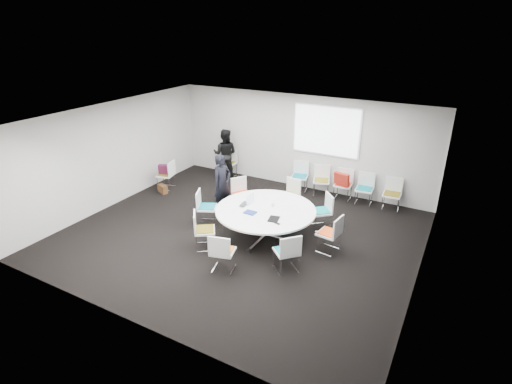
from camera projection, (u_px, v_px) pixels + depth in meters
The scene contains 31 objects.
room_shell at pixel (243, 181), 9.02m from camera, with size 8.08×7.08×2.88m.
conference_table at pixel (266, 216), 9.30m from camera, with size 2.33×2.33×0.73m.
projection_screen at pixel (326, 131), 11.32m from camera, with size 1.90×0.03×1.35m, color white.
chair_ring_a at pixel (329, 240), 8.82m from camera, with size 0.51×0.52×0.88m.
chair_ring_b at pixel (321, 218), 9.82m from camera, with size 0.64×0.64×0.88m.
chair_ring_c at pixel (289, 201), 10.70m from camera, with size 0.55×0.54×0.88m.
chair_ring_d at pixel (242, 200), 10.77m from camera, with size 0.63×0.63×0.88m.
chair_ring_e at pixel (207, 213), 10.04m from camera, with size 0.60×0.60×0.88m.
chair_ring_f at pixel (205, 237), 8.96m from camera, with size 0.63×0.63×0.88m.
chair_ring_g at pixel (223, 259), 8.14m from camera, with size 0.56×0.55×0.88m.
chair_ring_h at pixel (287, 259), 8.14m from camera, with size 0.64×0.64×0.88m.
chair_back_a at pixel (299, 182), 11.98m from camera, with size 0.55×0.54×0.88m.
chair_back_b at pixel (321, 186), 11.67m from camera, with size 0.57×0.57×0.88m.
chair_back_c at pixel (343, 190), 11.40m from camera, with size 0.48×0.46×0.88m.
chair_back_d at pixel (364, 195), 11.10m from camera, with size 0.49×0.48×0.88m.
chair_back_e at pixel (391, 200), 10.77m from camera, with size 0.49×0.48×0.88m.
chair_spare_left at pixel (167, 180), 12.12m from camera, with size 0.55×0.55×0.88m.
chair_person_back at pixel (228, 168), 13.09m from camera, with size 0.46×0.45×0.88m.
person_main at pixel (222, 184), 10.46m from camera, with size 0.58×0.38×1.60m, color black.
person_back at pixel (225, 154), 12.75m from camera, with size 0.79×0.61×1.62m, color black.
laptop at pixel (246, 205), 9.42m from camera, with size 0.32×0.21×0.03m, color #333338.
laptop_lid at pixel (250, 198), 9.48m from camera, with size 0.30×0.02×0.22m, color silver.
notebook_black at pixel (274, 219), 8.75m from camera, with size 0.22×0.30×0.02m, color black.
tablet_folio at pixel (250, 212), 9.04m from camera, with size 0.26×0.20×0.03m, color navy.
papers_right at pixel (291, 209), 9.23m from camera, with size 0.30×0.21×0.00m, color silver.
papers_front at pixel (288, 215), 8.93m from camera, with size 0.30×0.21×0.00m, color silver.
cup at pixel (273, 204), 9.35m from camera, with size 0.08×0.08×0.09m, color white.
phone at pixel (277, 223), 8.57m from camera, with size 0.14×0.07×0.01m, color black.
maroon_bag at pixel (165, 169), 11.99m from camera, with size 0.40×0.14×0.28m, color #4A132C.
brown_bag at pixel (163, 189), 11.89m from camera, with size 0.36×0.16×0.24m, color #482B17.
red_jacket at pixel (342, 179), 11.05m from camera, with size 0.44×0.10×0.35m, color #A21F13.
Camera 1 is at (4.35, -7.22, 4.76)m, focal length 28.00 mm.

